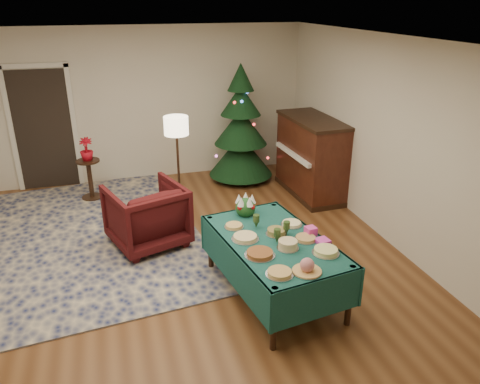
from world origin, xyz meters
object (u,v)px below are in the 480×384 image
object	(u,v)px
buffet_table	(274,250)
gift_box	(311,231)
christmas_tree	(241,129)
side_table	(90,180)
potted_plant	(87,154)
armchair	(147,213)
piano	(311,158)
floor_lamp	(176,132)

from	to	relation	value
buffet_table	gift_box	size ratio (longest dim) A/B	17.29
buffet_table	christmas_tree	size ratio (longest dim) A/B	0.91
side_table	potted_plant	world-z (taller)	potted_plant
christmas_tree	gift_box	bearing A→B (deg)	-93.91
gift_box	potted_plant	xyz separation A→B (m)	(-2.40, 3.41, 0.04)
buffet_table	armchair	distance (m)	1.98
buffet_table	potted_plant	bearing A→B (deg)	120.14
side_table	piano	xyz separation A→B (m)	(3.58, -0.80, 0.31)
buffet_table	side_table	xyz separation A→B (m)	(-1.97, 3.40, -0.23)
potted_plant	piano	distance (m)	3.67
buffet_table	armchair	xyz separation A→B (m)	(-1.23, 1.55, -0.08)
potted_plant	piano	xyz separation A→B (m)	(3.58, -0.80, -0.14)
buffet_table	armchair	bearing A→B (deg)	128.36
floor_lamp	christmas_tree	bearing A→B (deg)	38.67
potted_plant	piano	size ratio (longest dim) A/B	0.24
gift_box	potted_plant	bearing A→B (deg)	125.10
piano	floor_lamp	bearing A→B (deg)	-178.46
armchair	floor_lamp	bearing A→B (deg)	-139.63
gift_box	potted_plant	size ratio (longest dim) A/B	0.30
gift_box	armchair	xyz separation A→B (m)	(-1.65, 1.56, -0.27)
armchair	side_table	xyz separation A→B (m)	(-0.74, 1.85, -0.14)
buffet_table	armchair	size ratio (longest dim) A/B	2.03
buffet_table	gift_box	xyz separation A→B (m)	(0.42, -0.01, 0.18)
floor_lamp	buffet_table	bearing A→B (deg)	-76.05
potted_plant	piano	world-z (taller)	piano
floor_lamp	christmas_tree	xyz separation A→B (m)	(1.30, 1.04, -0.33)
floor_lamp	piano	bearing A→B (deg)	1.54
armchair	christmas_tree	xyz separation A→B (m)	(1.90, 2.02, 0.47)
floor_lamp	side_table	bearing A→B (deg)	147.32
side_table	christmas_tree	xyz separation A→B (m)	(2.64, 0.18, 0.62)
buffet_table	christmas_tree	xyz separation A→B (m)	(0.67, 3.58, 0.39)
floor_lamp	christmas_tree	size ratio (longest dim) A/B	0.72
gift_box	floor_lamp	size ratio (longest dim) A/B	0.07
armchair	potted_plant	bearing A→B (deg)	-86.35
gift_box	floor_lamp	xyz separation A→B (m)	(-1.05, 2.55, 0.54)
floor_lamp	potted_plant	bearing A→B (deg)	147.32
floor_lamp	christmas_tree	distance (m)	1.70
side_table	christmas_tree	world-z (taller)	christmas_tree
buffet_table	potted_plant	distance (m)	3.94
armchair	side_table	world-z (taller)	armchair
christmas_tree	side_table	bearing A→B (deg)	-176.16
buffet_table	potted_plant	world-z (taller)	potted_plant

